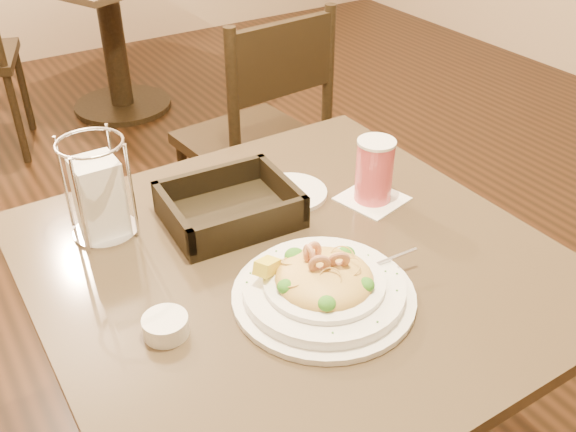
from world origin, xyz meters
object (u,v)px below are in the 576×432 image
pasta_bowl (323,285)px  main_table (293,349)px  napkin_caddy (99,195)px  side_plate (290,193)px  background_table (109,15)px  butter_ramekin (166,326)px  bread_basket (230,209)px  dining_chair_near (260,136)px  drink_glass (374,171)px

pasta_bowl → main_table: bearing=80.7°
napkin_caddy → pasta_bowl: bearing=-57.7°
main_table → side_plate: side_plate is taller
main_table → background_table: (0.48, 2.47, 0.00)m
napkin_caddy → side_plate: size_ratio=1.27×
napkin_caddy → butter_ramekin: size_ratio=2.73×
side_plate → butter_ramekin: butter_ramekin is taller
bread_basket → butter_ramekin: bread_basket is taller
side_plate → butter_ramekin: (-0.39, -0.25, 0.01)m
napkin_caddy → side_plate: 0.39m
bread_basket → side_plate: 0.15m
background_table → bread_basket: bread_basket is taller
pasta_bowl → napkin_caddy: size_ratio=1.74×
bread_basket → napkin_caddy: size_ratio=1.32×
bread_basket → background_table: bearing=77.3°
main_table → butter_ramekin: butter_ramekin is taller
dining_chair_near → butter_ramekin: bearing=48.0°
drink_glass → side_plate: drink_glass is taller
bread_basket → butter_ramekin: bearing=-135.7°
background_table → dining_chair_near: 1.57m
dining_chair_near → drink_glass: bearing=71.5°
dining_chair_near → main_table: bearing=58.7°
bread_basket → main_table: bearing=-77.4°
drink_glass → bread_basket: size_ratio=0.55×
drink_glass → butter_ramekin: bearing=-165.1°
pasta_bowl → bread_basket: 0.30m
side_plate → main_table: bearing=-120.8°
main_table → background_table: bearing=79.1°
napkin_caddy → side_plate: (0.38, -0.08, -0.08)m
main_table → napkin_caddy: 0.49m
main_table → bread_basket: size_ratio=3.43×
dining_chair_near → napkin_caddy: (-0.71, -0.63, 0.33)m
background_table → drink_glass: 2.42m
butter_ramekin → dining_chair_near: bearing=52.9°
background_table → pasta_bowl: size_ratio=3.43×
bread_basket → napkin_caddy: bearing=158.2°
main_table → dining_chair_near: bearing=63.6°
side_plate → bread_basket: bearing=-174.7°
side_plate → butter_ramekin: size_ratio=2.15×
main_table → dining_chair_near: dining_chair_near is taller
side_plate → pasta_bowl: bearing=-113.1°
background_table → pasta_bowl: 2.65m
background_table → bread_basket: 2.37m
drink_glass → butter_ramekin: drink_glass is taller
bread_basket → side_plate: (0.15, 0.01, -0.02)m
background_table → bread_basket: bearing=-102.7°
main_table → side_plate: 0.33m
pasta_bowl → butter_ramekin: (-0.26, 0.06, -0.01)m
drink_glass → dining_chair_near: bearing=76.4°
drink_glass → butter_ramekin: 0.55m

